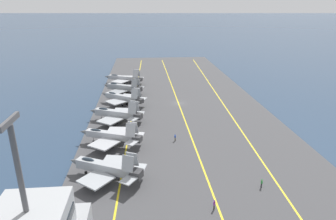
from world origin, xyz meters
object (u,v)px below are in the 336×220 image
object	(u,v)px
parked_jet_sixth	(124,78)
crew_green_vest	(262,183)
parked_jet_nearest	(106,168)
parked_jet_third	(116,114)
parked_jet_fifth	(123,87)
crew_purple_vest	(214,204)
crew_blue_vest	(175,137)
parked_jet_fourth	(123,97)
parked_jet_second	(111,135)

from	to	relation	value
parked_jet_sixth	crew_green_vest	xyz separation A→B (m)	(-77.81, -28.80, -1.43)
parked_jet_nearest	parked_jet_third	bearing A→B (deg)	0.42
parked_jet_fifth	crew_purple_vest	xyz separation A→B (m)	(-67.93, -18.40, -1.53)
crew_blue_vest	crew_green_vest	xyz separation A→B (m)	(-20.94, -13.56, -0.02)
parked_jet_fourth	crew_blue_vest	distance (m)	32.04
crew_green_vest	crew_purple_vest	bearing A→B (deg)	117.85
parked_jet_second	crew_green_vest	size ratio (longest dim) A/B	9.22
parked_jet_fifth	crew_green_vest	xyz separation A→B (m)	(-62.62, -28.44, -1.56)
parked_jet_nearest	crew_purple_vest	xyz separation A→B (m)	(-10.81, -18.55, -1.41)
parked_jet_second	parked_jet_fourth	world-z (taller)	parked_jet_fourth
parked_jet_nearest	crew_green_vest	distance (m)	29.15
parked_jet_second	crew_blue_vest	world-z (taller)	parked_jet_second
parked_jet_sixth	crew_green_vest	bearing A→B (deg)	-159.69
parked_jet_fourth	parked_jet_sixth	size ratio (longest dim) A/B	0.94
parked_jet_fourth	parked_jet_fifth	distance (m)	13.05
parked_jet_second	parked_jet_third	distance (m)	15.01
parked_jet_nearest	parked_jet_third	world-z (taller)	parked_jet_third
parked_jet_nearest	parked_jet_second	bearing A→B (deg)	0.73
crew_blue_vest	crew_green_vest	world-z (taller)	crew_blue_vest
parked_jet_fourth	parked_jet_fifth	size ratio (longest dim) A/B	1.01
parked_jet_second	crew_purple_vest	bearing A→B (deg)	-143.33
parked_jet_fourth	parked_jet_nearest	bearing A→B (deg)	178.99
parked_jet_fourth	crew_green_vest	bearing A→B (deg)	-150.71
parked_jet_second	crew_green_vest	xyz separation A→B (m)	(-19.85, -28.77, -1.60)
parked_jet_third	crew_green_vest	xyz separation A→B (m)	(-34.86, -28.81, -1.51)
parked_jet_fifth	parked_jet_sixth	size ratio (longest dim) A/B	0.92
parked_jet_sixth	crew_blue_vest	xyz separation A→B (m)	(-56.87, -15.25, -1.41)
parked_jet_nearest	parked_jet_second	xyz separation A→B (m)	(14.34, 0.18, 0.15)
crew_purple_vest	crew_green_vest	xyz separation A→B (m)	(5.30, -10.04, -0.03)
parked_jet_fifth	crew_purple_vest	distance (m)	70.39
parked_jet_nearest	crew_blue_vest	size ratio (longest dim) A/B	8.88
parked_jet_second	parked_jet_fifth	distance (m)	42.77
parked_jet_third	crew_green_vest	size ratio (longest dim) A/B	9.37
parked_jet_third	crew_purple_vest	bearing A→B (deg)	-154.96
parked_jet_third	parked_jet_sixth	world-z (taller)	parked_jet_third
parked_jet_fourth	crew_purple_vest	bearing A→B (deg)	-162.06
parked_jet_fourth	parked_jet_fifth	bearing A→B (deg)	2.76
parked_jet_third	parked_jet_sixth	xyz separation A→B (m)	(42.95, -0.00, -0.08)
parked_jet_nearest	parked_jet_second	size ratio (longest dim) A/B	0.98
parked_jet_third	parked_jet_nearest	bearing A→B (deg)	-179.58
parked_jet_second	parked_jet_sixth	xyz separation A→B (m)	(57.96, 0.03, -0.16)
parked_jet_third	crew_green_vest	bearing A→B (deg)	-140.43
parked_jet_fourth	crew_green_vest	world-z (taller)	parked_jet_fourth
parked_jet_third	parked_jet_fourth	size ratio (longest dim) A/B	1.02
parked_jet_third	crew_blue_vest	size ratio (longest dim) A/B	9.17
parked_jet_nearest	parked_jet_fifth	xyz separation A→B (m)	(57.11, -0.15, 0.12)
parked_jet_nearest	parked_jet_third	distance (m)	29.36
parked_jet_fourth	parked_jet_sixth	distance (m)	28.24
parked_jet_sixth	parked_jet_nearest	bearing A→B (deg)	-179.83
crew_blue_vest	parked_jet_fourth	bearing A→B (deg)	26.46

